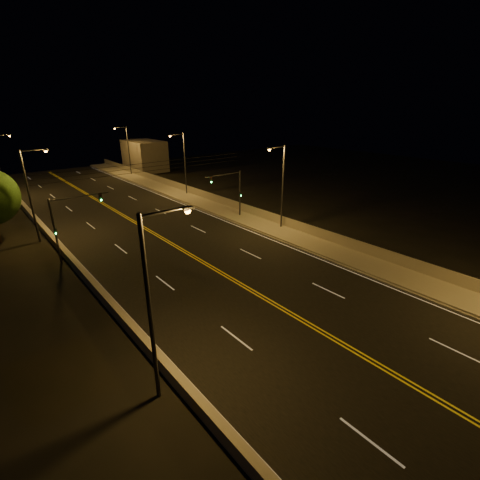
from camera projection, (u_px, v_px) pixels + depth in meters
ground at (452, 408)px, 16.21m from camera, size 160.00×160.00×0.00m
road at (208, 265)px, 30.56m from camera, size 18.00×120.00×0.02m
sidewalk at (292, 236)px, 36.90m from camera, size 3.60×120.00×0.30m
curb at (279, 241)px, 35.82m from camera, size 0.14×120.00×0.15m
parapet_wall at (303, 227)px, 37.64m from camera, size 0.30×120.00×1.00m
jersey_barrier at (103, 296)px, 24.98m from camera, size 0.45×120.00×0.79m
distant_building_right at (145, 156)px, 73.08m from camera, size 6.00×10.00×6.11m
parapet_rail at (303, 222)px, 37.45m from camera, size 0.06×120.00×0.06m
lane_markings at (209, 265)px, 30.50m from camera, size 17.32×116.00×0.00m
streetlight_1 at (281, 183)px, 37.29m from camera, size 2.55×0.28×9.29m
streetlight_2 at (183, 160)px, 51.85m from camera, size 2.55×0.28×9.29m
streetlight_3 at (127, 148)px, 66.86m from camera, size 2.55×0.28×9.29m
streetlight_4 at (154, 298)px, 15.14m from camera, size 2.55×0.28×9.29m
streetlight_5 at (32, 190)px, 33.93m from camera, size 2.55×0.28×9.29m
streetlight_6 at (0, 163)px, 49.83m from camera, size 2.55×0.28×9.29m
traffic_signal_right at (233, 189)px, 41.52m from camera, size 5.11×0.31×5.84m
traffic_signal_left at (66, 221)px, 30.42m from camera, size 5.11×0.31×5.84m
overhead_wires at (151, 167)px, 34.67m from camera, size 22.00×0.03×0.83m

